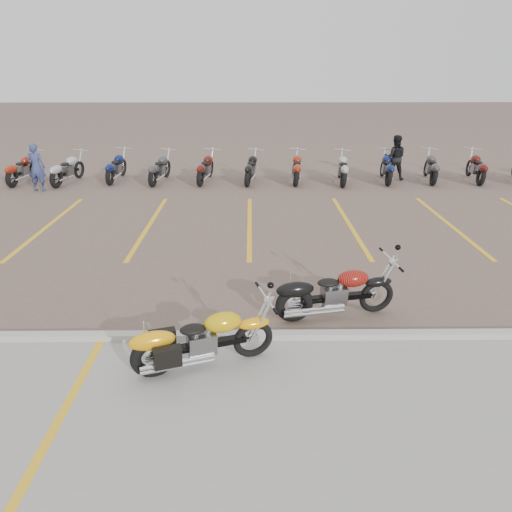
% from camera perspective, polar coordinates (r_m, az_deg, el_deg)
% --- Properties ---
extents(ground, '(100.00, 100.00, 0.00)m').
position_cam_1_polar(ground, '(9.74, -0.79, -3.50)').
color(ground, brown).
rests_on(ground, ground).
extents(concrete_apron, '(60.00, 5.00, 0.01)m').
position_cam_1_polar(concrete_apron, '(5.94, -0.92, -21.82)').
color(concrete_apron, '#9E9B93').
rests_on(concrete_apron, ground).
extents(curb, '(60.00, 0.18, 0.12)m').
position_cam_1_polar(curb, '(7.93, -0.83, -9.13)').
color(curb, '#ADAAA3').
rests_on(curb, ground).
extents(parking_stripes, '(38.00, 5.50, 0.01)m').
position_cam_1_polar(parking_stripes, '(13.48, -0.75, 3.61)').
color(parking_stripes, gold).
rests_on(parking_stripes, ground).
extents(apron_stripe, '(0.12, 5.00, 0.00)m').
position_cam_1_polar(apron_stripe, '(6.38, -23.50, -20.27)').
color(apron_stripe, gold).
rests_on(apron_stripe, concrete_apron).
extents(yellow_cruiser, '(1.99, 0.78, 0.85)m').
position_cam_1_polar(yellow_cruiser, '(7.13, -6.41, -9.64)').
color(yellow_cruiser, black).
rests_on(yellow_cruiser, ground).
extents(flame_cruiser, '(2.08, 0.55, 0.86)m').
position_cam_1_polar(flame_cruiser, '(8.52, 8.73, -4.35)').
color(flame_cruiser, black).
rests_on(flame_cruiser, ground).
extents(person_a, '(0.61, 0.41, 1.61)m').
position_cam_1_polar(person_a, '(18.56, -23.82, 9.26)').
color(person_a, navy).
rests_on(person_a, ground).
extents(person_b, '(0.90, 0.77, 1.63)m').
position_cam_1_polar(person_b, '(19.47, 15.58, 10.78)').
color(person_b, black).
rests_on(person_b, ground).
extents(bg_bike_row, '(22.31, 2.06, 1.10)m').
position_cam_1_polar(bg_bike_row, '(18.41, 1.92, 10.12)').
color(bg_bike_row, black).
rests_on(bg_bike_row, ground).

